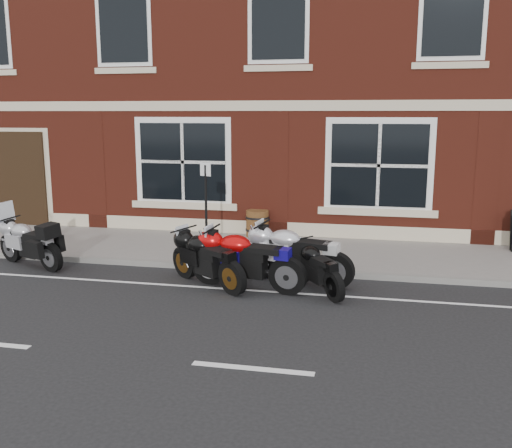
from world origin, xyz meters
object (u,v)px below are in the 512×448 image
object	(u,v)px
moto_naked_black	(317,266)
moto_sport_silver	(295,252)
moto_sport_black	(207,257)
parking_sign	(206,202)
barrel_planter	(257,223)
moto_touring_silver	(29,241)
moto_sport_red	(246,258)

from	to	relation	value
moto_naked_black	moto_sport_silver	bearing A→B (deg)	101.70
moto_sport_black	parking_sign	xyz separation A→B (m)	(-0.56, 1.78, 0.76)
moto_sport_silver	barrel_planter	size ratio (longest dim) A/B	3.37
moto_touring_silver	moto_sport_black	world-z (taller)	moto_touring_silver
moto_sport_red	moto_sport_black	size ratio (longest dim) A/B	1.27
moto_sport_silver	moto_naked_black	distance (m)	0.68
moto_sport_red	parking_sign	xyz separation A→B (m)	(-1.32, 1.84, 0.71)
moto_sport_red	moto_sport_black	world-z (taller)	moto_sport_red
moto_sport_red	moto_naked_black	bearing A→B (deg)	-72.00
moto_touring_silver	parking_sign	size ratio (longest dim) A/B	0.94
moto_touring_silver	barrel_planter	world-z (taller)	moto_touring_silver
moto_sport_red	parking_sign	size ratio (longest dim) A/B	1.11
moto_touring_silver	parking_sign	distance (m)	3.85
moto_touring_silver	moto_sport_black	bearing A→B (deg)	-74.58
moto_touring_silver	barrel_planter	bearing A→B (deg)	-28.36
parking_sign	barrel_planter	bearing A→B (deg)	96.31
moto_touring_silver	parking_sign	xyz separation A→B (m)	(3.57, 1.23, 0.76)
moto_naked_black	parking_sign	world-z (taller)	parking_sign
moto_sport_red	moto_sport_silver	world-z (taller)	moto_sport_silver
moto_naked_black	barrel_planter	bearing A→B (deg)	82.51
moto_sport_red	moto_sport_black	distance (m)	0.76
barrel_planter	parking_sign	distance (m)	2.43
moto_touring_silver	moto_naked_black	xyz separation A→B (m)	(6.20, -0.47, -0.07)
moto_sport_red	moto_naked_black	size ratio (longest dim) A/B	1.43
moto_sport_black	moto_naked_black	size ratio (longest dim) A/B	1.13
moto_sport_red	moto_sport_black	xyz separation A→B (m)	(-0.76, 0.05, -0.05)
moto_sport_red	moto_sport_silver	xyz separation A→B (m)	(0.83, 0.61, 0.00)
moto_sport_silver	parking_sign	distance (m)	2.57
moto_sport_red	barrel_planter	size ratio (longest dim) A/B	3.39
moto_touring_silver	moto_naked_black	size ratio (longest dim) A/B	1.22
moto_sport_black	barrel_planter	distance (m)	3.95
moto_sport_black	moto_naked_black	distance (m)	2.08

